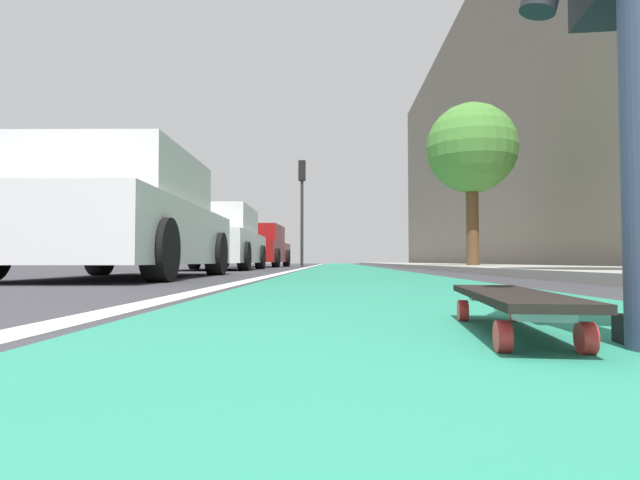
# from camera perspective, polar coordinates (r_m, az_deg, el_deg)

# --- Properties ---
(ground_plane) EXTENTS (80.00, 80.00, 0.00)m
(ground_plane) POSITION_cam_1_polar(r_m,az_deg,el_deg) (10.35, 3.49, -3.44)
(ground_plane) COLOR #38383D
(bike_lane_paint) EXTENTS (56.00, 2.14, 0.00)m
(bike_lane_paint) POSITION_cam_1_polar(r_m,az_deg,el_deg) (24.35, 2.35, -2.81)
(bike_lane_paint) COLOR #288466
(bike_lane_paint) RESTS_ON ground
(lane_stripe_white) EXTENTS (52.00, 0.16, 0.01)m
(lane_stripe_white) POSITION_cam_1_polar(r_m,az_deg,el_deg) (20.37, -0.93, -2.90)
(lane_stripe_white) COLOR silver
(lane_stripe_white) RESTS_ON ground
(sidewalk_curb) EXTENTS (52.00, 3.20, 0.11)m
(sidewalk_curb) POSITION_cam_1_polar(r_m,az_deg,el_deg) (18.73, 13.16, -2.73)
(sidewalk_curb) COLOR #9E9B93
(sidewalk_curb) RESTS_ON ground
(building_facade) EXTENTS (40.00, 1.20, 12.21)m
(building_facade) POSITION_cam_1_polar(r_m,az_deg,el_deg) (24.05, 17.87, 11.98)
(building_facade) COLOR slate
(building_facade) RESTS_ON ground
(skateboard) EXTENTS (0.86, 0.28, 0.11)m
(skateboard) POSITION_cam_1_polar(r_m,az_deg,el_deg) (1.52, 20.05, -6.12)
(skateboard) COLOR red
(skateboard) RESTS_ON ground
(parked_car_near) EXTENTS (4.21, 1.97, 1.47)m
(parked_car_near) POSITION_cam_1_polar(r_m,az_deg,el_deg) (6.67, -20.64, 2.11)
(parked_car_near) COLOR silver
(parked_car_near) RESTS_ON ground
(parked_car_mid) EXTENTS (4.26, 1.98, 1.47)m
(parked_car_mid) POSITION_cam_1_polar(r_m,az_deg,el_deg) (12.54, -11.21, -0.01)
(parked_car_mid) COLOR silver
(parked_car_mid) RESTS_ON ground
(parked_car_far) EXTENTS (4.33, 2.08, 1.48)m
(parked_car_far) POSITION_cam_1_polar(r_m,az_deg,el_deg) (18.71, -6.83, -0.77)
(parked_car_far) COLOR maroon
(parked_car_far) RESTS_ON ground
(traffic_light) EXTENTS (0.33, 0.28, 4.22)m
(traffic_light) POSITION_cam_1_polar(r_m,az_deg,el_deg) (20.96, -1.97, 5.12)
(traffic_light) COLOR #2D2D2D
(traffic_light) RESTS_ON ground
(street_tree_mid) EXTENTS (2.20, 2.20, 4.08)m
(street_tree_mid) POSITION_cam_1_polar(r_m,az_deg,el_deg) (13.53, 16.17, 9.45)
(street_tree_mid) COLOR brown
(street_tree_mid) RESTS_ON ground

